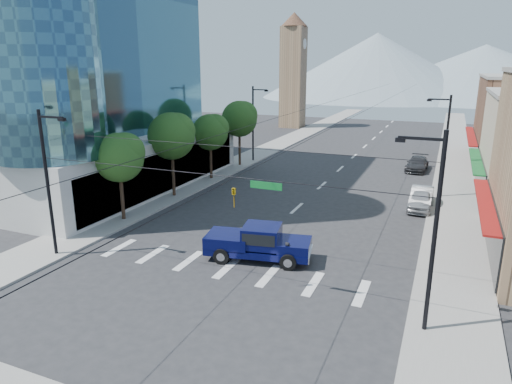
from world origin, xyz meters
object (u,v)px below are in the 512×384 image
parked_car_far (417,164)px  pickup_truck (258,242)px  parked_car_near (421,200)px  pedestrian (288,255)px  parked_car_mid (421,197)px

parked_car_far → pickup_truck: bearing=-100.9°
pickup_truck → parked_car_near: pickup_truck is taller
pickup_truck → parked_car_far: pickup_truck is taller
pedestrian → parked_car_mid: 16.93m
pickup_truck → parked_car_mid: pickup_truck is taller
parked_car_near → parked_car_far: parked_car_near is taller
parked_car_mid → pedestrian: bearing=-111.4°
parked_car_near → parked_car_mid: (0.00, 0.95, 0.01)m
parked_car_near → parked_car_far: size_ratio=0.88×
pickup_truck → parked_car_far: 30.04m
pickup_truck → pedestrian: pickup_truck is taller
pedestrian → parked_car_near: pedestrian is taller
parked_car_near → parked_car_mid: bearing=91.5°
pickup_truck → parked_car_near: (8.44, 14.28, -0.34)m
parked_car_near → pickup_truck: bearing=-119.1°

